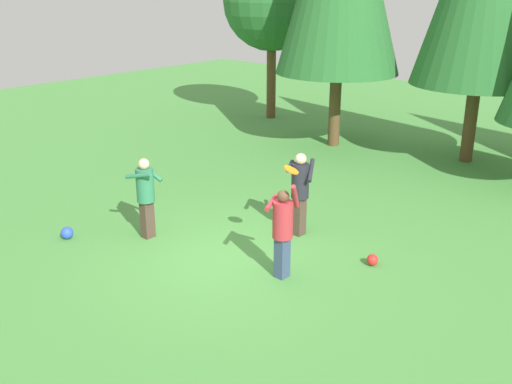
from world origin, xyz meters
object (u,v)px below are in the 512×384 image
Objects in this scene: person_thrower at (283,226)px; ball_red at (372,260)px; frisbee at (291,170)px; ball_blue at (67,233)px; person_catcher at (300,187)px; person_bystander at (146,192)px; tree_far_left at (272,2)px.

ball_red is (0.93, 1.38, -0.82)m from person_thrower.
frisbee reaches higher than ball_red.
frisbee is 1.51× the size of ball_blue.
person_thrower reaches higher than ball_red.
person_catcher is at bearing 173.57° from ball_red.
ball_red is (3.91, 1.86, -0.84)m from person_bystander.
person_thrower is at bearing -65.69° from frisbee.
person_thrower is 12.63m from tree_far_left.
person_bystander reaches higher than ball_blue.
person_thrower is 1.86m from ball_red.
tree_far_left is (-3.97, 10.78, 3.90)m from ball_blue.
frisbee is 0.06× the size of tree_far_left.
person_thrower is at bearing 21.00° from ball_blue.
ball_blue is 0.04× the size of tree_far_left.
ball_blue is (-3.89, -2.04, -1.62)m from frisbee.
person_bystander is 11.35m from tree_far_left.
frisbee reaches higher than person_catcher.
person_catcher is 10.91m from tree_far_left.
tree_far_left is at bearing 110.19° from ball_blue.
person_bystander is 1.77m from ball_blue.
person_catcher reaches higher than person_bystander.
tree_far_left is (-8.06, 9.21, 3.09)m from person_thrower.
person_bystander is (-2.12, -2.06, -0.04)m from person_catcher.
person_thrower is 7.10× the size of ball_blue.
frisbee reaches higher than person_thrower.
person_bystander is at bearing -154.65° from ball_red.
ball_red is at bearing 39.11° from frisbee.
frisbee is 2.20m from ball_red.
ball_blue is at bearing -149.51° from ball_red.
frisbee reaches higher than person_bystander.
frisbee is 1.77× the size of ball_red.
tree_far_left reaches higher than ball_red.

